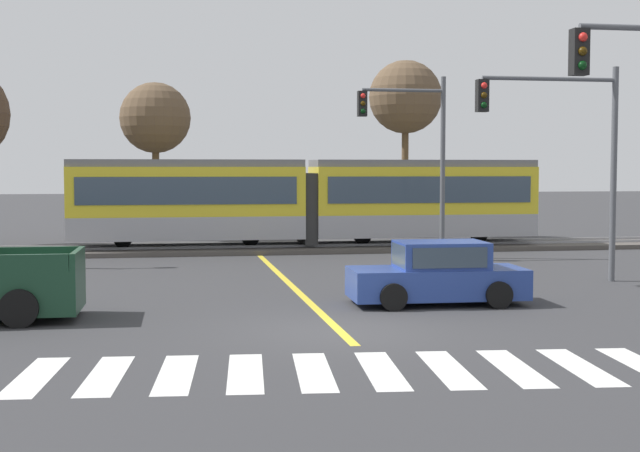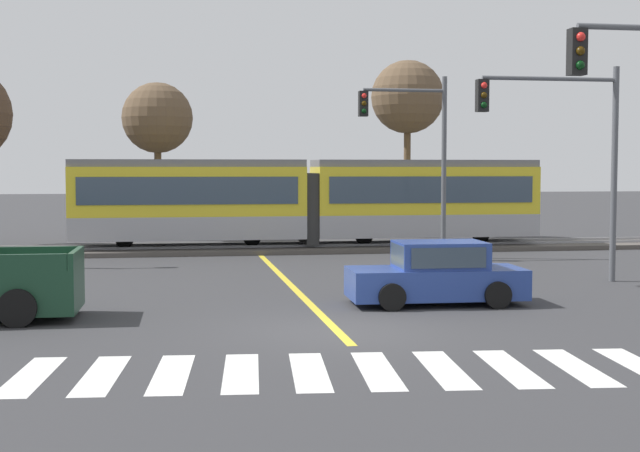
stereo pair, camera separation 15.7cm
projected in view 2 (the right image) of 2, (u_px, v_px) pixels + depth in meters
ground_plane at (337, 331)px, 17.92m from camera, size 200.00×200.00×0.00m
track_bed at (256, 248)px, 35.36m from camera, size 120.00×4.00×0.18m
rail_near at (258, 247)px, 34.64m from camera, size 120.00×0.08×0.10m
rail_far at (254, 243)px, 36.06m from camera, size 120.00×0.08×0.10m
light_rail_tram at (309, 199)px, 35.57m from camera, size 18.50×2.64×3.43m
crosswalk_stripe_0 at (31, 376)px, 14.02m from camera, size 0.81×2.84×0.01m
crosswalk_stripe_1 at (102, 375)px, 14.10m from camera, size 0.81×2.84×0.01m
crosswalk_stripe_2 at (172, 374)px, 14.18m from camera, size 0.81×2.84×0.01m
crosswalk_stripe_3 at (241, 373)px, 14.26m from camera, size 0.81×2.84×0.01m
crosswalk_stripe_4 at (310, 371)px, 14.35m from camera, size 0.81×2.84×0.01m
crosswalk_stripe_5 at (377, 370)px, 14.43m from camera, size 0.81×2.84×0.01m
crosswalk_stripe_6 at (444, 369)px, 14.51m from camera, size 0.81×2.84×0.01m
crosswalk_stripe_7 at (510, 368)px, 14.59m from camera, size 0.81×2.84×0.01m
crosswalk_stripe_8 at (576, 367)px, 14.67m from camera, size 0.81×2.84×0.01m
crosswalk_stripe_9 at (640, 366)px, 14.75m from camera, size 0.81×2.84×0.01m
lane_centre_line at (291, 285)px, 24.90m from camera, size 0.20×17.27×0.01m
sedan_crossing at (436, 275)px, 21.42m from camera, size 4.25×2.01×1.52m
traffic_light_far_right at (417, 141)px, 32.05m from camera, size 3.25×0.38×6.58m
traffic_light_mid_right at (568, 138)px, 25.29m from camera, size 4.25×0.38×6.17m
bare_tree_west at (157, 119)px, 40.03m from camera, size 3.18×3.18×7.13m
bare_tree_east at (408, 98)px, 41.48m from camera, size 3.40×3.40×8.30m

